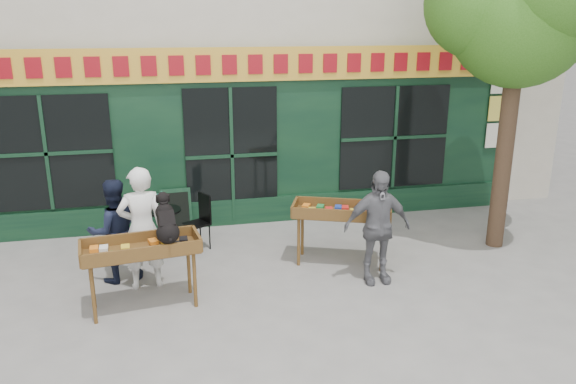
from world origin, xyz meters
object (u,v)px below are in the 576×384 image
Objects in this scene: dog at (166,217)px; bistro_table at (163,222)px; man_left at (114,231)px; woman at (142,228)px; man_right at (377,227)px; book_cart_center at (141,251)px; book_cart_right at (342,214)px.

bistro_table is at bearing 84.38° from dog.
dog is 0.38× the size of man_left.
man_right is at bearing 163.09° from woman.
dog is at bearing -175.51° from man_right.
book_cart_center is 0.92× the size of man_right.
book_cart_right is at bearing 10.91° from dog.
book_cart_center is 0.66m from woman.
bistro_table is (0.29, 1.87, -0.28)m from book_cart_center.
woman is 0.54m from man_left.
book_cart_center is 0.87× the size of woman.
man_left is at bearing -127.87° from bistro_table.
dog is at bearing -15.69° from book_cart_center.
man_left is at bearing -160.34° from book_cart_right.
book_cart_right is (3.04, 0.85, 0.00)m from book_cart_center.
woman reaches higher than man_left.
bistro_table is 1.16m from man_left.
woman is at bearing -154.61° from book_cart_right.
woman is at bearing -103.17° from bistro_table.
woman reaches higher than man_right.
dog reaches higher than book_cart_center.
book_cart_right is at bearing 113.44° from man_right.
man_left is (-0.41, 0.97, -0.04)m from book_cart_center.
dog is 0.79× the size of bistro_table.
man_left is (-0.70, -0.90, 0.24)m from bistro_table.
book_cart_center is 2.06× the size of bistro_table.
woman is (-0.35, 0.70, -0.38)m from dog.
man_right is at bearing -30.06° from bistro_table.
book_cart_center is at bearing 164.31° from dog.
book_cart_center is at bearing 95.60° from man_left.
bistro_table is (0.29, 1.22, -0.36)m from woman.
dog is 3.03m from man_right.
book_cart_center is at bearing -142.77° from book_cart_right.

